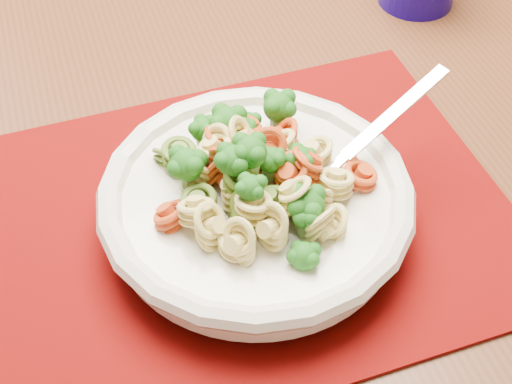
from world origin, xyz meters
TOP-DOWN VIEW (x-y plane):
  - dining_table at (-0.07, -0.50)m, footprint 1.70×1.36m
  - placemat at (-0.05, -0.65)m, footprint 0.50×0.44m
  - pasta_bowl at (-0.05, -0.66)m, footprint 0.25×0.25m
  - pasta_broccoli_heap at (-0.05, -0.66)m, footprint 0.21×0.21m
  - fork at (-0.00, -0.68)m, footprint 0.18×0.03m

SIDE VIEW (x-z plane):
  - dining_table at x=-0.07m, z-range 0.28..1.02m
  - placemat at x=-0.05m, z-range 0.74..0.74m
  - pasta_bowl at x=-0.05m, z-range 0.75..0.79m
  - fork at x=0.00m, z-range 0.75..0.82m
  - pasta_broccoli_heap at x=-0.05m, z-range 0.76..0.82m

